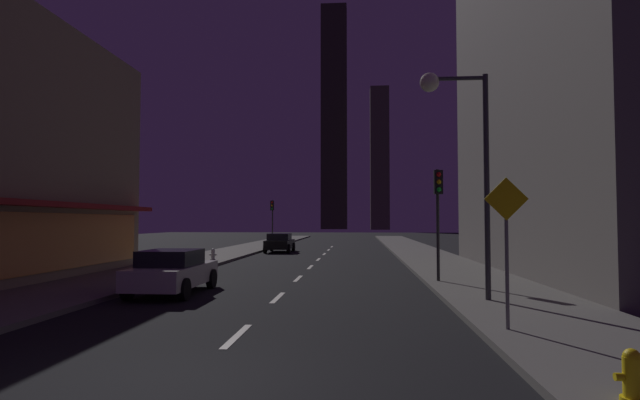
# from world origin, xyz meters

# --- Properties ---
(ground_plane) EXTENTS (78.00, 136.00, 0.10)m
(ground_plane) POSITION_xyz_m (0.00, 32.00, -0.05)
(ground_plane) COLOR black
(sidewalk_right) EXTENTS (4.00, 76.00, 0.15)m
(sidewalk_right) POSITION_xyz_m (7.00, 32.00, 0.07)
(sidewalk_right) COLOR #605E59
(sidewalk_right) RESTS_ON ground
(sidewalk_left) EXTENTS (4.00, 76.00, 0.15)m
(sidewalk_left) POSITION_xyz_m (-7.00, 32.00, 0.07)
(sidewalk_left) COLOR #605E59
(sidewalk_left) RESTS_ON ground
(lane_marking_center) EXTENTS (0.16, 43.80, 0.01)m
(lane_marking_center) POSITION_xyz_m (0.00, 18.80, 0.01)
(lane_marking_center) COLOR silver
(lane_marking_center) RESTS_ON ground
(building_apartment_right) EXTENTS (11.00, 20.00, 19.61)m
(building_apartment_right) POSITION_xyz_m (14.50, 16.00, 9.81)
(building_apartment_right) COLOR slate
(building_apartment_right) RESTS_ON ground
(skyscraper_distant_tall) EXTENTS (7.99, 5.01, 69.75)m
(skyscraper_distant_tall) POSITION_xyz_m (-5.09, 146.37, 34.87)
(skyscraper_distant_tall) COLOR #2E2B22
(skyscraper_distant_tall) RESTS_ON ground
(skyscraper_distant_mid) EXTENTS (5.35, 6.74, 41.23)m
(skyscraper_distant_mid) POSITION_xyz_m (8.57, 138.25, 20.61)
(skyscraper_distant_mid) COLOR #4B4738
(skyscraper_distant_mid) RESTS_ON ground
(car_parked_near) EXTENTS (1.98, 4.24, 1.45)m
(car_parked_near) POSITION_xyz_m (-3.60, 8.99, 0.74)
(car_parked_near) COLOR silver
(car_parked_near) RESTS_ON ground
(car_parked_far) EXTENTS (1.98, 4.24, 1.45)m
(car_parked_far) POSITION_xyz_m (-3.60, 31.26, 0.74)
(car_parked_far) COLOR black
(car_parked_far) RESTS_ON ground
(fire_hydrant_yellow_near) EXTENTS (0.42, 0.30, 0.65)m
(fire_hydrant_yellow_near) POSITION_xyz_m (5.90, -0.54, 0.45)
(fire_hydrant_yellow_near) COLOR yellow
(fire_hydrant_yellow_near) RESTS_ON sidewalk_right
(fire_hydrant_far_left) EXTENTS (0.42, 0.30, 0.65)m
(fire_hydrant_far_left) POSITION_xyz_m (-5.90, 21.29, 0.45)
(fire_hydrant_far_left) COLOR #B2B2B2
(fire_hydrant_far_left) RESTS_ON sidewalk_left
(traffic_light_near_right) EXTENTS (0.32, 0.48, 4.20)m
(traffic_light_near_right) POSITION_xyz_m (5.50, 11.92, 3.19)
(traffic_light_near_right) COLOR #2D2D2D
(traffic_light_near_right) RESTS_ON sidewalk_right
(traffic_light_far_left) EXTENTS (0.32, 0.48, 4.20)m
(traffic_light_far_left) POSITION_xyz_m (-5.50, 38.72, 3.19)
(traffic_light_far_left) COLOR #2D2D2D
(traffic_light_far_left) RESTS_ON sidewalk_left
(street_lamp_right) EXTENTS (1.96, 0.56, 6.58)m
(street_lamp_right) POSITION_xyz_m (5.38, 7.56, 5.07)
(street_lamp_right) COLOR #38383D
(street_lamp_right) RESTS_ON sidewalk_right
(pedestrian_crossing_sign) EXTENTS (0.91, 0.08, 3.15)m
(pedestrian_crossing_sign) POSITION_xyz_m (5.60, 3.61, 2.02)
(pedestrian_crossing_sign) COLOR slate
(pedestrian_crossing_sign) RESTS_ON sidewalk_right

